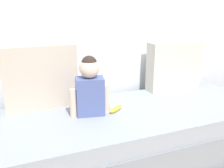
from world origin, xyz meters
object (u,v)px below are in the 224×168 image
at_px(throw_pillow_left, 40,77).
at_px(throw_pillow_right, 174,66).
at_px(banana, 116,109).
at_px(toddler, 90,87).
at_px(couch, 129,134).

height_order(throw_pillow_left, throw_pillow_right, throw_pillow_left).
relative_size(throw_pillow_right, banana, 3.29).
relative_size(toddler, banana, 2.78).
bearing_deg(throw_pillow_left, toddler, -40.38).
distance_m(throw_pillow_right, banana, 0.85).
bearing_deg(toddler, throw_pillow_right, 16.32).
distance_m(throw_pillow_left, banana, 0.67).
height_order(throw_pillow_right, toddler, throw_pillow_right).
relative_size(couch, toddler, 5.05).
height_order(couch, toddler, toddler).
xyz_separation_m(throw_pillow_right, banana, (-0.76, -0.31, -0.22)).
xyz_separation_m(throw_pillow_left, toddler, (0.34, -0.29, -0.04)).
distance_m(couch, throw_pillow_right, 0.87).
xyz_separation_m(couch, toddler, (-0.32, 0.06, 0.44)).
relative_size(throw_pillow_left, banana, 3.48).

